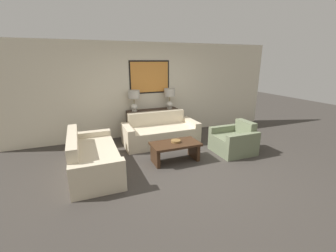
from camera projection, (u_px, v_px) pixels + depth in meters
The scene contains 10 objects.
ground_plane at pixel (187, 168), 4.67m from camera, with size 20.00×20.00×0.00m, color #3D3833.
back_wall at pixel (149, 90), 6.54m from camera, with size 8.01×0.12×2.65m.
console_table at pixel (153, 123), 6.58m from camera, with size 1.48×0.35×0.80m.
table_lamp_left at pixel (134, 97), 6.17m from camera, with size 0.32×0.32×0.58m.
table_lamp_right at pixel (170, 95), 6.54m from camera, with size 0.32×0.32×0.58m.
couch_by_back_wall at pixel (160, 133), 6.03m from camera, with size 1.95×0.90×0.81m.
couch_by_side at pixel (92, 158), 4.48m from camera, with size 0.90×1.95×0.81m.
coffee_table at pixel (175, 148), 4.93m from camera, with size 1.06×0.58×0.43m.
decorative_bowl at pixel (176, 141), 4.94m from camera, with size 0.21×0.21×0.05m.
armchair_near_back_wall at pixel (234, 141), 5.44m from camera, with size 0.87×0.86×0.75m.
Camera 1 is at (-1.93, -3.78, 2.17)m, focal length 24.00 mm.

